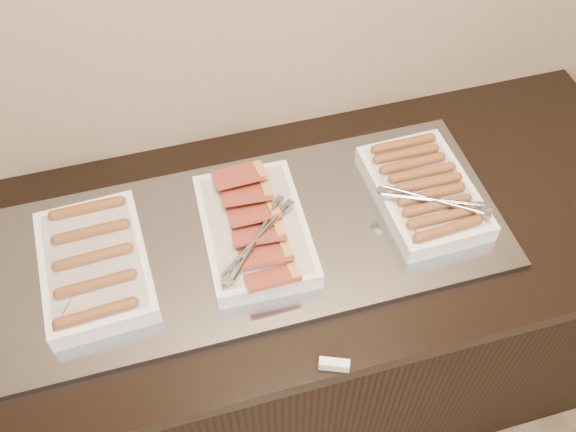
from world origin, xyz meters
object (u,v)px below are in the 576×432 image
object	(u,v)px
warming_tray	(253,239)
dish_right	(424,191)
dish_center	(255,229)
counter	(269,328)
dish_left	(95,264)

from	to	relation	value
warming_tray	dish_right	bearing A→B (deg)	-0.56
warming_tray	dish_center	world-z (taller)	dish_center
counter	warming_tray	bearing A→B (deg)	180.00
dish_right	dish_left	bearing A→B (deg)	178.11
dish_left	dish_right	world-z (taller)	dish_right
dish_center	dish_right	distance (m)	0.43
warming_tray	dish_right	world-z (taller)	dish_right
warming_tray	dish_left	xyz separation A→B (m)	(-0.36, -0.00, 0.04)
dish_left	dish_center	distance (m)	0.37
counter	warming_tray	distance (m)	0.46
dish_right	dish_center	bearing A→B (deg)	178.40
counter	dish_right	bearing A→B (deg)	-0.60
dish_center	dish_right	xyz separation A→B (m)	(0.43, -0.00, 0.00)
dish_center	dish_right	bearing A→B (deg)	1.87
dish_center	counter	bearing A→B (deg)	12.29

